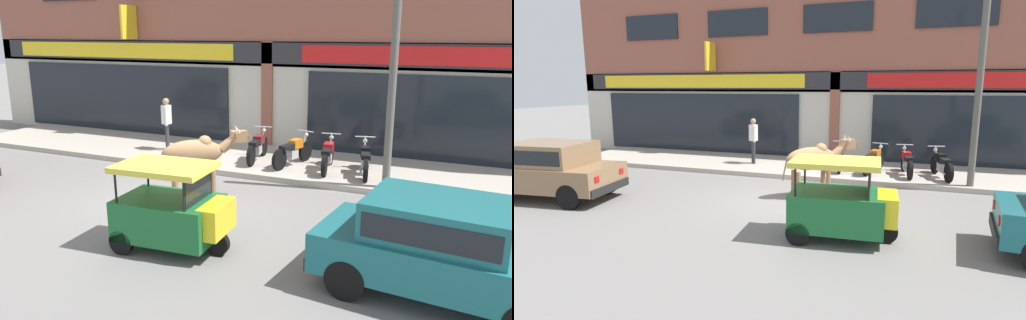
# 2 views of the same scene
# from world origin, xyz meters

# --- Properties ---
(ground_plane) EXTENTS (90.00, 90.00, 0.00)m
(ground_plane) POSITION_xyz_m (0.00, 0.00, 0.00)
(ground_plane) COLOR slate
(sidewalk) EXTENTS (19.00, 3.38, 0.15)m
(sidewalk) POSITION_xyz_m (0.00, 3.89, 0.07)
(sidewalk) COLOR #A8A093
(sidewalk) RESTS_ON ground
(shop_building) EXTENTS (23.00, 1.40, 8.80)m
(shop_building) POSITION_xyz_m (-0.00, 5.83, 4.18)
(shop_building) COLOR #8E5142
(shop_building) RESTS_ON ground
(cow) EXTENTS (1.77, 1.57, 1.61)m
(cow) POSITION_xyz_m (0.37, 0.58, 1.01)
(cow) COLOR #936B47
(cow) RESTS_ON ground
(car_0) EXTENTS (3.73, 1.95, 1.46)m
(car_0) POSITION_xyz_m (5.84, -2.00, 0.81)
(car_0) COLOR black
(car_0) RESTS_ON ground
(auto_rickshaw) EXTENTS (2.03, 1.27, 1.52)m
(auto_rickshaw) POSITION_xyz_m (1.49, -2.15, 0.66)
(auto_rickshaw) COLOR black
(auto_rickshaw) RESTS_ON ground
(motorcycle_0) EXTENTS (0.52, 1.81, 0.88)m
(motorcycle_0) POSITION_xyz_m (0.55, 3.56, 0.53)
(motorcycle_0) COLOR black
(motorcycle_0) RESTS_ON sidewalk
(motorcycle_1) EXTENTS (0.69, 1.78, 0.88)m
(motorcycle_1) POSITION_xyz_m (1.65, 3.47, 0.53)
(motorcycle_1) COLOR black
(motorcycle_1) RESTS_ON sidewalk
(motorcycle_2) EXTENTS (0.54, 1.80, 0.88)m
(motorcycle_2) POSITION_xyz_m (2.65, 3.40, 0.53)
(motorcycle_2) COLOR black
(motorcycle_2) RESTS_ON sidewalk
(motorcycle_3) EXTENTS (0.67, 1.78, 0.88)m
(motorcycle_3) POSITION_xyz_m (3.63, 3.37, 0.53)
(motorcycle_3) COLOR black
(motorcycle_3) RESTS_ON sidewalk
(pedestrian) EXTENTS (0.32, 0.44, 1.60)m
(pedestrian) POSITION_xyz_m (-2.52, 3.63, 1.13)
(pedestrian) COLOR #2D2D33
(pedestrian) RESTS_ON sidewalk
(utility_pole) EXTENTS (0.18, 0.18, 5.59)m
(utility_pole) POSITION_xyz_m (4.33, 2.50, 2.94)
(utility_pole) COLOR #595651
(utility_pole) RESTS_ON sidewalk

